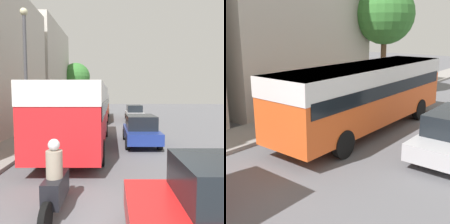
# 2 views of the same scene
# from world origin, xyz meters

# --- Properties ---
(building_far_terrace) EXTENTS (5.77, 9.89, 10.48)m
(building_far_terrace) POSITION_xyz_m (-9.09, 22.43, 5.24)
(building_far_terrace) COLOR beige
(building_far_terrace) RESTS_ON ground_plane
(bus_lead) EXTENTS (2.66, 9.23, 3.11)m
(bus_lead) POSITION_xyz_m (-1.84, 7.82, 2.02)
(bus_lead) COLOR red
(bus_lead) RESTS_ON ground_plane
(bus_following) EXTENTS (2.49, 9.77, 2.84)m
(bus_following) POSITION_xyz_m (-1.83, 20.46, 1.86)
(bus_following) COLOR #EA5B23
(bus_following) RESTS_ON ground_plane
(motorcycle_behind_lead) EXTENTS (0.39, 2.24, 1.73)m
(motorcycle_behind_lead) POSITION_xyz_m (-1.49, 1.57, 0.68)
(motorcycle_behind_lead) COLOR black
(motorcycle_behind_lead) RESTS_ON ground_plane
(car_crossing) EXTENTS (1.79, 3.88, 1.58)m
(car_crossing) POSITION_xyz_m (1.31, 8.54, 0.81)
(car_crossing) COLOR navy
(car_crossing) RESTS_ON ground_plane
(car_far_curb) EXTENTS (1.81, 4.42, 1.59)m
(car_far_curb) POSITION_xyz_m (2.14, 20.03, 0.82)
(car_far_curb) COLOR #B7B7BC
(car_far_curb) RESTS_ON ground_plane
(pedestrian_near_curb) EXTENTS (0.42, 0.42, 1.85)m
(pedestrian_near_curb) POSITION_xyz_m (-5.38, 17.98, 1.09)
(pedestrian_near_curb) COLOR #232838
(pedestrian_near_curb) RESTS_ON sidewalk
(street_tree) EXTENTS (3.81, 3.81, 6.94)m
(street_tree) POSITION_xyz_m (-5.21, 27.55, 5.16)
(street_tree) COLOR brown
(street_tree) RESTS_ON sidewalk
(lamp_post) EXTENTS (0.36, 0.36, 6.57)m
(lamp_post) POSITION_xyz_m (-4.35, 7.36, 4.01)
(lamp_post) COLOR #47474C
(lamp_post) RESTS_ON sidewalk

